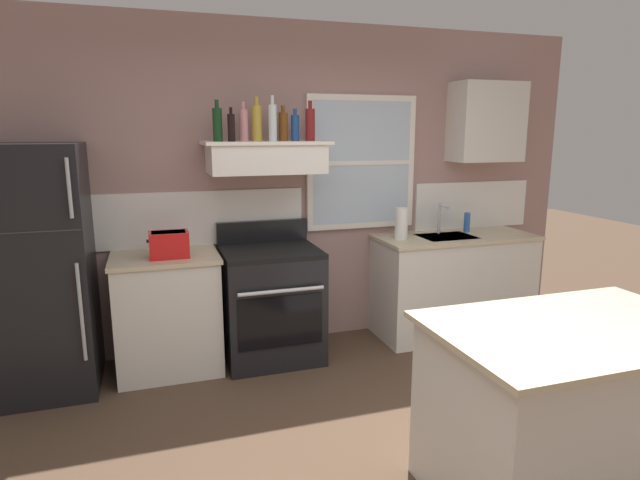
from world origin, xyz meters
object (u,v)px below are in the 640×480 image
object	(u,v)px
toaster	(169,244)
bottle_blue_liqueur	(295,127)
bottle_dark_green_wine	(217,124)
paper_towel_roll	(401,223)
bottle_amber_wine	(283,126)
bottle_rose_pink	(244,125)
bottle_champagne_gold_foil	(257,123)
stove_range	(271,303)
dish_soap_bottle	(467,222)
bottle_balsamic_dark	(231,127)
bottle_clear_tall	(273,122)
kitchen_island	(570,412)
refrigerator	(37,271)
bottle_red_label_wine	(310,124)

from	to	relation	value
toaster	bottle_blue_liqueur	size ratio (longest dim) A/B	1.19
bottle_dark_green_wine	paper_towel_roll	size ratio (longest dim) A/B	1.13
bottle_amber_wine	paper_towel_roll	xyz separation A→B (m)	(1.01, -0.09, -0.82)
bottle_rose_pink	bottle_champagne_gold_foil	world-z (taller)	bottle_champagne_gold_foil
stove_range	dish_soap_bottle	xyz separation A→B (m)	(1.88, 0.14, 0.54)
bottle_balsamic_dark	bottle_clear_tall	bearing A→B (deg)	-0.74
bottle_blue_liqueur	kitchen_island	size ratio (longest dim) A/B	0.18
toaster	bottle_clear_tall	world-z (taller)	bottle_clear_tall
refrigerator	bottle_blue_liqueur	xyz separation A→B (m)	(1.90, 0.15, 0.98)
dish_soap_bottle	kitchen_island	world-z (taller)	dish_soap_bottle
bottle_rose_pink	paper_towel_roll	distance (m)	1.56
bottle_amber_wine	dish_soap_bottle	world-z (taller)	bottle_amber_wine
stove_range	bottle_rose_pink	world-z (taller)	bottle_rose_pink
bottle_red_label_wine	dish_soap_bottle	size ratio (longest dim) A/B	1.72
refrigerator	stove_range	size ratio (longest dim) A/B	1.60
bottle_balsamic_dark	dish_soap_bottle	xyz separation A→B (m)	(2.14, 0.08, -0.85)
bottle_dark_green_wine	bottle_champagne_gold_foil	xyz separation A→B (m)	(0.31, 0.04, 0.01)
refrigerator	stove_range	distance (m)	1.70
toaster	dish_soap_bottle	bearing A→B (deg)	3.85
bottle_amber_wine	bottle_clear_tall	bearing A→B (deg)	-141.95
bottle_dark_green_wine	bottle_clear_tall	bearing A→B (deg)	-4.29
bottle_rose_pink	bottle_blue_liqueur	world-z (taller)	bottle_rose_pink
dish_soap_bottle	bottle_amber_wine	bearing A→B (deg)	-179.73
dish_soap_bottle	kitchen_island	bearing A→B (deg)	-110.69
bottle_amber_wine	bottle_dark_green_wine	bearing A→B (deg)	-174.56
stove_range	bottle_amber_wine	xyz separation A→B (m)	(0.15, 0.13, 1.40)
stove_range	kitchen_island	bearing A→B (deg)	-63.63
toaster	bottle_balsamic_dark	world-z (taller)	bottle_balsamic_dark
kitchen_island	paper_towel_roll	bearing A→B (deg)	86.66
bottle_clear_tall	dish_soap_bottle	bearing A→B (deg)	2.77
bottle_red_label_wine	kitchen_island	world-z (taller)	bottle_red_label_wine
bottle_rose_pink	bottle_clear_tall	size ratio (longest dim) A/B	0.87
bottle_dark_green_wine	toaster	bearing A→B (deg)	-163.26
bottle_clear_tall	paper_towel_roll	distance (m)	1.40
bottle_rose_pink	kitchen_island	bearing A→B (deg)	-61.62
paper_towel_roll	kitchen_island	world-z (taller)	paper_towel_roll
bottle_red_label_wine	dish_soap_bottle	xyz separation A→B (m)	(1.52, 0.07, -0.88)
bottle_red_label_wine	kitchen_island	xyz separation A→B (m)	(0.68, -2.16, -1.42)
bottle_clear_tall	bottle_red_label_wine	world-z (taller)	bottle_clear_tall
bottle_rose_pink	stove_range	bearing A→B (deg)	-37.70
bottle_balsamic_dark	dish_soap_bottle	world-z (taller)	bottle_balsamic_dark
toaster	dish_soap_bottle	world-z (taller)	toaster
refrigerator	bottle_red_label_wine	bearing A→B (deg)	2.63
refrigerator	toaster	world-z (taller)	refrigerator
bottle_amber_wine	kitchen_island	size ratio (longest dim) A/B	0.20
stove_range	bottle_dark_green_wine	distance (m)	1.46
bottle_dark_green_wine	dish_soap_bottle	bearing A→B (deg)	1.47
refrigerator	bottle_dark_green_wine	distance (m)	1.63
bottle_balsamic_dark	bottle_rose_pink	world-z (taller)	bottle_rose_pink
toaster	bottle_clear_tall	size ratio (longest dim) A/B	0.87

